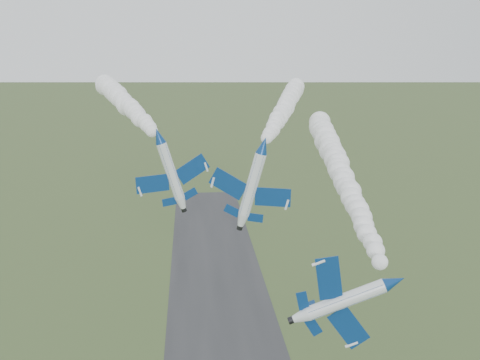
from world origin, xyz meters
name	(u,v)px	position (x,y,z in m)	size (l,w,h in m)	color
jet_lead	(395,282)	(13.94, -6.34, 34.64)	(4.79, 12.50, 9.56)	white
smoke_trail_jet_lead	(338,166)	(19.35, 34.24, 37.63)	(5.01, 75.76, 5.01)	white
jet_pair_left	(159,136)	(-10.36, 18.49, 45.88)	(10.31, 12.60, 3.99)	white
smoke_trail_jet_pair_left	(122,101)	(-19.20, 53.66, 47.43)	(4.72, 65.98, 4.72)	white
jet_pair_right	(264,145)	(3.95, 17.94, 44.42)	(11.54, 13.99, 4.31)	white
smoke_trail_jet_pair_right	(285,106)	(13.69, 55.40, 45.97)	(4.53, 69.43, 4.53)	white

